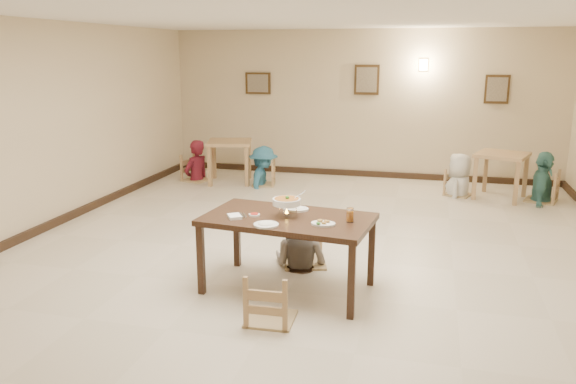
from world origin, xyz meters
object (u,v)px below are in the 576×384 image
(bg_chair_rr, at_px, (544,172))
(bg_diner_a, at_px, (195,140))
(chair_far, at_px, (305,222))
(bg_diner_c, at_px, (461,154))
(bg_chair_lr, at_px, (263,162))
(main_diner, at_px, (301,205))
(curry_warmer, at_px, (287,202))
(main_table, at_px, (288,224))
(bg_table_right, at_px, (502,161))
(bg_table_left, at_px, (230,148))
(drink_glass, at_px, (350,215))
(bg_diner_d, at_px, (546,152))
(chair_near, at_px, (270,274))
(bg_chair_rl, at_px, (460,171))
(bg_chair_ll, at_px, (196,156))
(bg_diner_b, at_px, (263,146))

(bg_chair_rr, xyz_separation_m, bg_diner_a, (-6.51, 0.01, 0.31))
(bg_chair_rr, bearing_deg, bg_diner_a, -70.68)
(chair_far, bearing_deg, bg_diner_c, 48.02)
(chair_far, height_order, bg_chair_lr, chair_far)
(main_diner, height_order, curry_warmer, main_diner)
(chair_far, distance_m, curry_warmer, 0.90)
(main_table, distance_m, bg_table_right, 5.48)
(curry_warmer, relative_size, bg_chair_lr, 0.37)
(bg_table_left, bearing_deg, bg_diner_a, -177.59)
(main_diner, height_order, bg_table_left, main_diner)
(bg_diner_a, bearing_deg, bg_table_right, 113.47)
(drink_glass, distance_m, bg_table_right, 5.21)
(bg_table_right, bearing_deg, main_table, -119.27)
(main_diner, height_order, bg_diner_a, bg_diner_a)
(bg_diner_d, bearing_deg, chair_near, 160.46)
(main_table, height_order, main_diner, main_diner)
(chair_near, relative_size, bg_chair_rl, 1.06)
(drink_glass, bearing_deg, bg_diner_d, 60.42)
(bg_diner_c, bearing_deg, main_diner, -12.90)
(chair_near, relative_size, bg_chair_lr, 1.06)
(bg_table_left, xyz_separation_m, bg_diner_a, (-0.72, -0.03, 0.14))
(bg_table_left, bearing_deg, main_table, -63.21)
(bg_chair_ll, distance_m, bg_chair_rr, 6.51)
(chair_far, relative_size, bg_diner_b, 0.70)
(main_table, distance_m, bg_chair_lr, 5.02)
(bg_chair_rl, xyz_separation_m, bg_chair_rr, (1.39, -0.09, 0.07))
(chair_far, bearing_deg, bg_chair_ll, 112.51)
(chair_near, height_order, bg_chair_ll, bg_chair_ll)
(bg_diner_b, height_order, bg_diner_d, bg_diner_d)
(bg_chair_lr, relative_size, bg_diner_a, 0.55)
(drink_glass, height_order, bg_diner_b, bg_diner_b)
(chair_near, xyz_separation_m, bg_table_right, (2.66, 5.54, 0.19))
(bg_chair_ll, xyz_separation_m, bg_diner_d, (6.51, -0.01, 0.38))
(bg_table_left, bearing_deg, bg_chair_ll, -177.59)
(main_table, xyz_separation_m, bg_diner_a, (-3.13, 4.76, 0.08))
(chair_near, height_order, main_diner, main_diner)
(curry_warmer, distance_m, drink_glass, 0.69)
(chair_near, height_order, drink_glass, drink_glass)
(bg_diner_b, bearing_deg, bg_chair_lr, -0.00)
(bg_table_left, distance_m, bg_diner_c, 4.40)
(main_table, bearing_deg, bg_chair_rl, 74.26)
(main_table, distance_m, bg_diner_d, 5.82)
(chair_far, relative_size, bg_diner_a, 0.64)
(bg_chair_ll, relative_size, bg_diner_b, 0.66)
(main_table, height_order, bg_diner_d, bg_diner_d)
(main_diner, relative_size, bg_chair_lr, 1.68)
(bg_diner_a, xyz_separation_m, bg_diner_d, (6.51, -0.01, 0.05))
(chair_near, xyz_separation_m, drink_glass, (0.65, 0.74, 0.42))
(bg_chair_rl, bearing_deg, chair_near, -177.82)
(main_table, distance_m, chair_near, 0.81)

